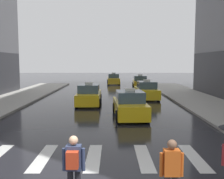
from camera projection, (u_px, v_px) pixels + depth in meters
crosswalk_markings at (95, 157)px, 9.50m from camera, size 11.30×2.80×0.01m
taxi_lead at (131, 105)px, 16.45m from camera, size 2.12×4.63×1.80m
taxi_second at (90, 96)px, 21.34m from camera, size 1.96×4.55×1.80m
taxi_third at (148, 91)px, 24.73m from camera, size 2.03×4.59×1.80m
taxi_fourth at (141, 82)px, 35.36m from camera, size 2.07×4.60×1.80m
taxi_fifth at (115, 79)px, 41.32m from camera, size 2.04×4.59×1.80m
pedestrian_with_backpack at (75, 164)px, 6.32m from camera, size 0.55×0.43×1.65m
pedestrian_plain_coat at (173, 170)px, 6.04m from camera, size 0.55×0.24×1.65m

